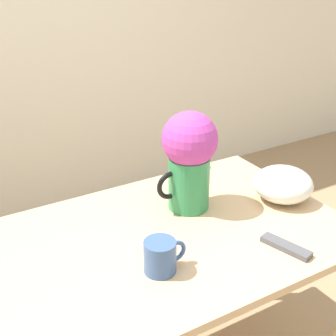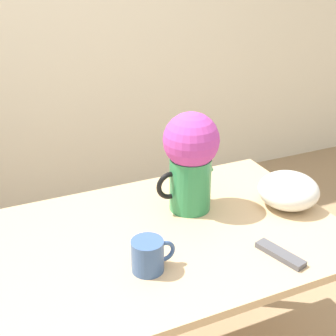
{
  "view_description": "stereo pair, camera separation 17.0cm",
  "coord_description": "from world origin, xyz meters",
  "views": [
    {
      "loc": [
        -0.64,
        -0.95,
        1.72
      ],
      "look_at": [
        0.14,
        0.37,
        0.99
      ],
      "focal_mm": 50.0,
      "sensor_mm": 36.0,
      "label": 1
    },
    {
      "loc": [
        -0.49,
        -1.03,
        1.72
      ],
      "look_at": [
        0.14,
        0.37,
        0.99
      ],
      "focal_mm": 50.0,
      "sensor_mm": 36.0,
      "label": 2
    }
  ],
  "objects": [
    {
      "name": "white_bowl",
      "position": [
        0.59,
        0.23,
        0.86
      ],
      "size": [
        0.23,
        0.23,
        0.13
      ],
      "color": "silver",
      "rests_on": "table"
    },
    {
      "name": "remote_control",
      "position": [
        0.36,
        -0.04,
        0.81
      ],
      "size": [
        0.09,
        0.18,
        0.02
      ],
      "color": "#4C4C51",
      "rests_on": "table"
    },
    {
      "name": "flower_vase",
      "position": [
        0.24,
        0.37,
        1.02
      ],
      "size": [
        0.24,
        0.21,
        0.39
      ],
      "color": "#2D844C",
      "rests_on": "table"
    },
    {
      "name": "wall_back",
      "position": [
        0.0,
        2.06,
        1.3
      ],
      "size": [
        8.0,
        0.05,
        2.6
      ],
      "color": "#EDE5CC",
      "rests_on": "ground_plane"
    },
    {
      "name": "table",
      "position": [
        0.05,
        0.24,
        0.68
      ],
      "size": [
        1.31,
        0.84,
        0.8
      ],
      "color": "tan",
      "rests_on": "ground_plane"
    },
    {
      "name": "coffee_mug",
      "position": [
        -0.05,
        0.08,
        0.85
      ],
      "size": [
        0.14,
        0.1,
        0.11
      ],
      "color": "#385689",
      "rests_on": "table"
    }
  ]
}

